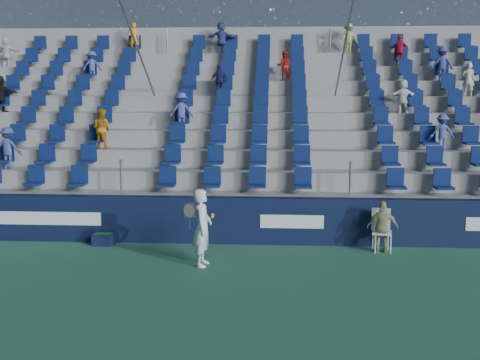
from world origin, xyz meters
TOP-DOWN VIEW (x-y plane):
  - ground at (0.00, 0.00)m, footprint 70.00×70.00m
  - sponsor_wall at (0.00, 3.15)m, footprint 24.00×0.32m
  - grandstand at (-0.01, 8.24)m, footprint 24.00×8.17m
  - tennis_player at (-0.54, 1.13)m, footprint 0.69×0.67m
  - line_judge_chair at (3.68, 2.66)m, footprint 0.54×0.55m
  - line_judge at (3.68, 2.50)m, footprint 0.76×0.36m
  - ball_bin at (-3.27, 2.75)m, footprint 0.55×0.38m

SIDE VIEW (x-z plane):
  - ground at x=0.00m, z-range 0.00..0.00m
  - ball_bin at x=-3.27m, z-range 0.01..0.32m
  - line_judge_chair at x=3.68m, z-range 0.07..1.12m
  - sponsor_wall at x=0.00m, z-range 0.00..1.20m
  - line_judge at x=3.68m, z-range 0.00..1.26m
  - tennis_player at x=-0.54m, z-range 0.00..1.75m
  - grandstand at x=-0.01m, z-range -1.17..5.45m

